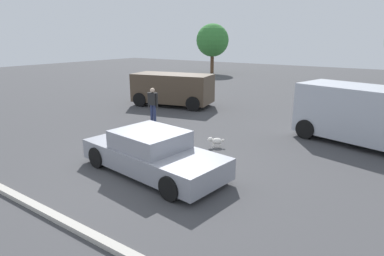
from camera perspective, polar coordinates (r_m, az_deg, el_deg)
The scene contains 8 objects.
ground_plane at distance 9.72m, azimuth -7.21°, elevation -7.80°, with size 80.00×80.00×0.00m, color #424244.
sedan_foreground at distance 9.54m, azimuth -7.00°, elevation -4.48°, with size 4.74×2.37×1.26m.
dog at distance 11.77m, azimuth 4.18°, elevation -2.28°, with size 0.53×0.43×0.38m.
van_white at distance 13.39m, azimuth 28.70°, elevation 2.12°, with size 5.31×3.21×2.13m.
suv_dark at distance 18.85m, azimuth -3.47°, elevation 6.99°, with size 4.82×2.94×1.84m.
pedestrian at distance 15.23m, azimuth -6.92°, elevation 4.59°, with size 0.57×0.28×1.60m.
parking_curb at distance 7.92m, azimuth -22.88°, elevation -14.26°, with size 7.35×0.20×0.12m, color #B7B2A8.
tree_back_left at distance 36.49m, azimuth 3.62°, elevation 15.15°, with size 3.51×3.51×5.31m.
Camera 1 is at (6.03, -6.57, 3.85)m, focal length 30.29 mm.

